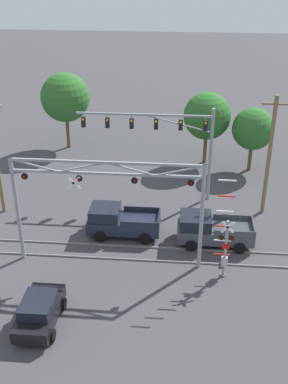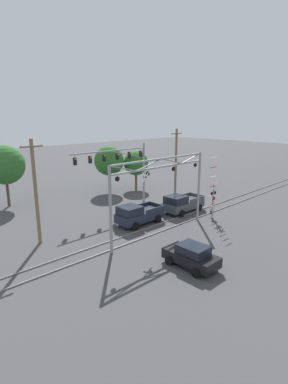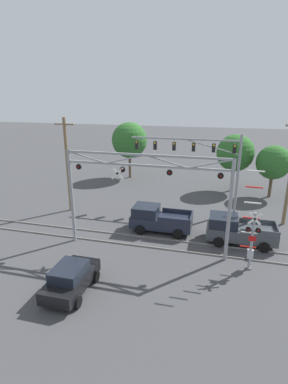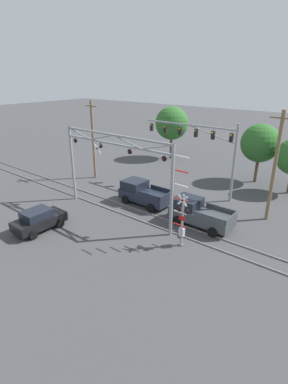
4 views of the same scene
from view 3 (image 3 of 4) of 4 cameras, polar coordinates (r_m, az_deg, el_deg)
rail_track_near at (r=21.77m, az=0.45°, el=-10.36°), size 80.00×0.08×0.10m
rail_track_far at (r=23.01m, az=1.34°, el=-8.70°), size 80.00×0.08×0.10m
crossing_gantry at (r=19.71m, az=0.25°, el=1.21°), size 11.14×0.27×6.81m
crossing_signal_mast at (r=19.50m, az=19.76°, el=-8.41°), size 1.16×0.35×6.36m
traffic_signal_span at (r=27.57m, az=11.76°, el=6.66°), size 9.95×0.39×7.18m
pickup_truck_lead at (r=23.91m, az=2.71°, el=-5.13°), size 4.79×2.35×2.01m
pickup_truck_following at (r=23.06m, az=17.33°, el=-6.92°), size 4.91×2.35×2.01m
sedan_waiting at (r=17.55m, az=-13.76°, el=-15.67°), size 2.09×3.90×1.64m
utility_pole_left at (r=27.91m, az=-14.37°, el=5.15°), size 1.80×0.28×8.56m
background_tree_beyond_span at (r=33.68m, az=23.45°, el=5.18°), size 3.51×3.51×5.50m
background_tree_far_left_verge at (r=34.41m, az=17.00°, el=7.13°), size 4.06×4.06×6.34m
background_tree_far_right_verge at (r=38.37m, az=-2.78°, el=9.83°), size 4.47×4.47×7.12m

